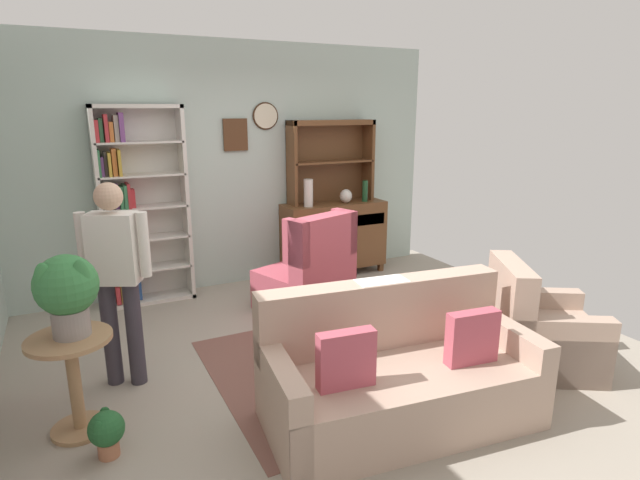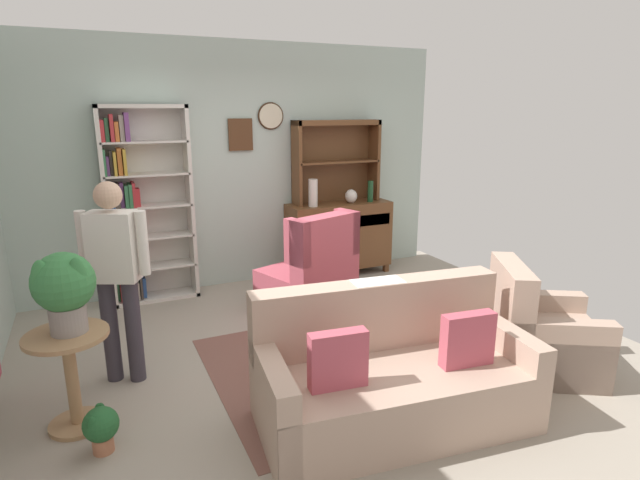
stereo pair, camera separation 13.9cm
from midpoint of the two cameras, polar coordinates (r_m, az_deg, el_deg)
name	(u,v)px [view 2 (the right image)]	position (r m, az deg, el deg)	size (l,w,h in m)	color
ground_plane	(319,352)	(4.56, 0.80, -12.47)	(5.40, 4.60, 0.02)	#9E9384
wall_back	(244,166)	(6.09, -7.89, 8.24)	(5.00, 0.09, 2.80)	#ADC1B7
area_rug	(356,361)	(4.40, 4.95, -13.39)	(2.34, 1.94, 0.01)	brown
bookshelf	(141,207)	(5.73, -18.76, 3.52)	(0.90, 0.30, 2.10)	silver
sideboard	(339,235)	(6.42, 2.74, 0.56)	(1.30, 0.45, 0.92)	brown
sideboard_hutch	(336,150)	(6.35, 2.40, 10.02)	(1.10, 0.26, 1.00)	brown
vase_tall	(313,193)	(6.06, -0.13, 5.29)	(0.11, 0.11, 0.33)	beige
vase_round	(351,196)	(6.32, 4.13, 4.91)	(0.15, 0.15, 0.17)	beige
bottle_wine	(370,191)	(6.42, 6.27, 5.44)	(0.07, 0.07, 0.26)	#194223
couch_floral	(392,377)	(3.59, 9.17, -14.89)	(1.89, 1.06, 0.90)	tan
armchair_floral	(540,336)	(4.55, 24.17, -9.77)	(1.05, 1.04, 0.88)	tan
wingback_chair	(312,276)	(5.27, -0.18, -4.01)	(1.00, 1.01, 1.05)	#B74C5B
plant_stand	(71,370)	(3.76, -25.14, -13.01)	(0.52, 0.52, 0.67)	#A87F56
potted_plant_large	(64,287)	(3.56, -25.73, -4.76)	(0.38, 0.38, 0.53)	gray
potted_plant_small	(101,426)	(3.56, -22.25, -18.74)	(0.22, 0.22, 0.30)	#AD6B4C
person_reading	(116,269)	(4.05, -20.98, -3.03)	(0.50, 0.33, 1.56)	#38333D
coffee_table	(334,317)	(4.36, 2.54, -8.56)	(0.80, 0.50, 0.42)	brown
book_stack	(334,301)	(4.36, 2.53, -6.84)	(0.19, 0.16, 0.11)	#CC7233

